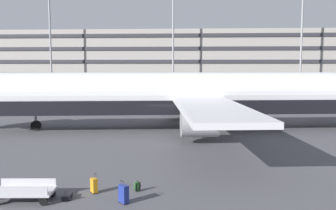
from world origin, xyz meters
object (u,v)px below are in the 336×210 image
(suitcase_upright, at_px, (67,196))
(backpack_large, at_px, (53,192))
(suitcase_orange, at_px, (124,194))
(airliner, at_px, (189,96))
(baggage_cart, at_px, (24,191))
(suitcase_scuffed, at_px, (94,185))
(backpack_silver, at_px, (137,186))

(suitcase_upright, height_order, backpack_large, backpack_large)
(suitcase_upright, bearing_deg, suitcase_orange, -9.00)
(airliner, relative_size, backpack_large, 86.39)
(suitcase_orange, xyz_separation_m, baggage_cart, (-4.41, 0.00, -0.00))
(airliner, xyz_separation_m, backpack_large, (-5.87, -18.62, -2.88))
(airliner, xyz_separation_m, suitcase_scuffed, (-4.16, -17.99, -2.71))
(backpack_large, bearing_deg, suitcase_orange, -9.76)
(suitcase_upright, distance_m, baggage_cart, 1.87)
(backpack_large, distance_m, baggage_cart, 1.25)
(suitcase_orange, bearing_deg, backpack_large, 170.24)
(airliner, distance_m, suitcase_scuffed, 18.67)
(suitcase_upright, distance_m, backpack_large, 0.73)
(backpack_silver, height_order, baggage_cart, baggage_cart)
(suitcase_scuffed, bearing_deg, airliner, 76.99)
(airliner, height_order, backpack_silver, airliner)
(suitcase_upright, relative_size, backpack_silver, 1.39)
(backpack_silver, xyz_separation_m, backpack_large, (-3.66, -1.01, -0.03))
(airliner, distance_m, backpack_silver, 17.98)
(suitcase_scuffed, xyz_separation_m, backpack_silver, (1.95, 0.38, -0.14))
(backpack_silver, bearing_deg, baggage_cart, -161.70)
(backpack_silver, bearing_deg, suitcase_upright, -158.53)
(suitcase_scuffed, bearing_deg, suitcase_orange, -36.80)
(suitcase_upright, relative_size, baggage_cart, 0.23)
(suitcase_upright, bearing_deg, airliner, 74.61)
(suitcase_scuffed, height_order, backpack_silver, suitcase_scuffed)
(suitcase_scuffed, xyz_separation_m, suitcase_upright, (-1.01, -0.79, -0.27))
(airliner, xyz_separation_m, suitcase_upright, (-5.17, -18.78, -2.98))
(suitcase_orange, height_order, suitcase_upright, suitcase_orange)
(suitcase_upright, xyz_separation_m, baggage_cart, (-1.80, -0.41, 0.32))
(suitcase_scuffed, bearing_deg, suitcase_upright, -142.14)
(airliner, xyz_separation_m, suitcase_orange, (-2.56, -19.19, -2.66))
(suitcase_orange, xyz_separation_m, backpack_silver, (0.35, 1.58, -0.19))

